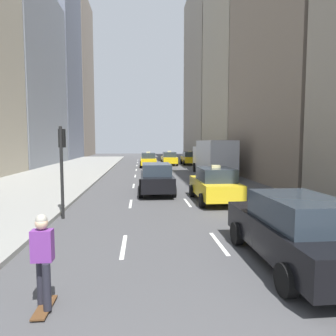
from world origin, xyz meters
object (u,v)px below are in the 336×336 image
(box_truck, at_px, (213,156))
(skateboarder, at_px, (43,258))
(taxi_second, at_px, (189,158))
(sedan_black_near, at_px, (294,230))
(taxi_fourth, at_px, (148,160))
(taxi_lead, at_px, (169,158))
(taxi_third, at_px, (215,184))
(traffic_light_pole, at_px, (62,157))
(sedan_silver_behind, at_px, (156,178))

(box_truck, relative_size, skateboarder, 4.81)
(taxi_second, xyz_separation_m, sedan_black_near, (-2.80, -32.80, 0.00))
(taxi_fourth, distance_m, box_truck, 11.09)
(taxi_fourth, distance_m, skateboarder, 30.92)
(taxi_lead, height_order, taxi_second, same)
(taxi_lead, relative_size, box_truck, 0.52)
(taxi_second, bearing_deg, taxi_third, -96.41)
(taxi_third, relative_size, skateboarder, 2.52)
(sedan_black_near, height_order, box_truck, box_truck)
(taxi_second, xyz_separation_m, skateboarder, (-8.22, -34.28, 0.08))
(skateboarder, bearing_deg, taxi_fourth, 85.13)
(taxi_lead, height_order, skateboarder, taxi_lead)
(skateboarder, height_order, traffic_light_pole, traffic_light_pole)
(taxi_lead, distance_m, taxi_fourth, 3.90)
(taxi_third, bearing_deg, taxi_second, 83.59)
(sedan_black_near, xyz_separation_m, box_truck, (2.80, 19.80, 0.83))
(taxi_third, distance_m, sedan_black_near, 7.87)
(taxi_third, xyz_separation_m, sedan_silver_behind, (-2.80, 2.80, 0.02))
(skateboarder, relative_size, traffic_light_pole, 0.48)
(taxi_second, bearing_deg, taxi_fourth, -148.23)
(taxi_second, xyz_separation_m, taxi_fourth, (-5.60, -3.47, 0.00))
(taxi_fourth, height_order, traffic_light_pole, traffic_light_pole)
(taxi_lead, height_order, traffic_light_pole, traffic_light_pole)
(sedan_silver_behind, bearing_deg, traffic_light_pole, -125.81)
(box_truck, bearing_deg, sedan_black_near, -98.05)
(taxi_third, bearing_deg, traffic_light_pole, -158.40)
(taxi_lead, distance_m, sedan_black_near, 32.05)
(taxi_lead, relative_size, taxi_fourth, 1.00)
(skateboarder, bearing_deg, box_truck, 68.87)
(sedan_silver_behind, distance_m, traffic_light_pole, 6.92)
(sedan_silver_behind, bearing_deg, sedan_black_near, -75.30)
(sedan_black_near, relative_size, sedan_silver_behind, 0.99)
(traffic_light_pole, bearing_deg, sedan_silver_behind, 54.19)
(taxi_lead, bearing_deg, taxi_third, -90.00)
(sedan_black_near, distance_m, box_truck, 20.02)
(sedan_silver_behind, relative_size, box_truck, 0.58)
(taxi_third, distance_m, traffic_light_pole, 7.42)
(skateboarder, bearing_deg, taxi_third, 59.86)
(taxi_third, bearing_deg, skateboarder, -120.14)
(sedan_silver_behind, bearing_deg, taxi_fourth, 90.00)
(taxi_fourth, bearing_deg, skateboarder, -94.87)
(taxi_second, height_order, sedan_black_near, taxi_second)
(sedan_silver_behind, height_order, traffic_light_pole, traffic_light_pole)
(taxi_third, height_order, skateboarder, taxi_third)
(taxi_third, height_order, sedan_black_near, taxi_third)
(taxi_fourth, height_order, sedan_black_near, taxi_fourth)
(box_truck, distance_m, skateboarder, 22.82)
(sedan_silver_behind, bearing_deg, taxi_third, -45.02)
(taxi_fourth, relative_size, traffic_light_pole, 1.22)
(sedan_silver_behind, distance_m, box_truck, 10.74)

